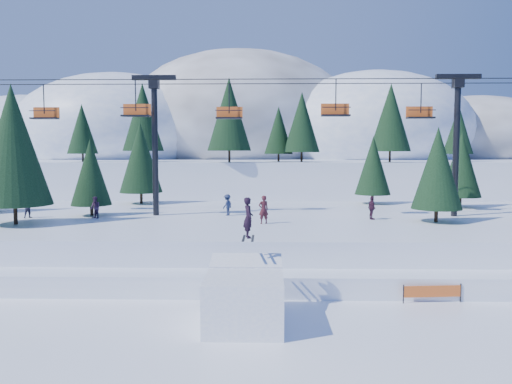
{
  "coord_description": "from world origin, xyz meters",
  "views": [
    {
      "loc": [
        -0.72,
        -18.67,
        7.16
      ],
      "look_at": [
        -1.28,
        6.0,
        5.2
      ],
      "focal_mm": 35.0,
      "sensor_mm": 36.0,
      "label": 1
    }
  ],
  "objects_px": {
    "jump_kicker": "(245,296)",
    "chairlift": "(298,123)",
    "banner_far": "(478,285)",
    "banner_near": "(432,292)"
  },
  "relations": [
    {
      "from": "jump_kicker",
      "to": "chairlift",
      "type": "relative_size",
      "value": 0.11
    },
    {
      "from": "banner_far",
      "to": "banner_near",
      "type": "bearing_deg",
      "value": -154.07
    },
    {
      "from": "chairlift",
      "to": "banner_far",
      "type": "bearing_deg",
      "value": -54.9
    },
    {
      "from": "chairlift",
      "to": "banner_far",
      "type": "height_order",
      "value": "chairlift"
    },
    {
      "from": "chairlift",
      "to": "banner_near",
      "type": "distance_m",
      "value": 16.86
    },
    {
      "from": "jump_kicker",
      "to": "chairlift",
      "type": "height_order",
      "value": "chairlift"
    },
    {
      "from": "chairlift",
      "to": "banner_near",
      "type": "relative_size",
      "value": 16.15
    },
    {
      "from": "banner_near",
      "to": "chairlift",
      "type": "bearing_deg",
      "value": 113.18
    },
    {
      "from": "jump_kicker",
      "to": "banner_near",
      "type": "distance_m",
      "value": 9.38
    },
    {
      "from": "chairlift",
      "to": "banner_far",
      "type": "relative_size",
      "value": 16.43
    }
  ]
}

